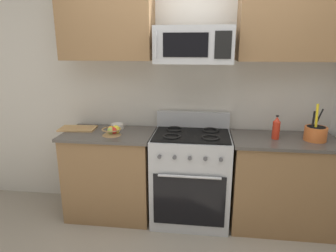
% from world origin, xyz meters
% --- Properties ---
extents(wall_back, '(8.00, 0.10, 2.60)m').
position_xyz_m(wall_back, '(0.00, 1.02, 1.30)').
color(wall_back, beige).
rests_on(wall_back, ground).
extents(counter_left, '(0.90, 0.58, 0.91)m').
position_xyz_m(counter_left, '(-0.84, 0.66, 0.46)').
color(counter_left, olive).
rests_on(counter_left, ground).
extents(range_oven, '(0.76, 0.63, 1.09)m').
position_xyz_m(range_oven, '(-0.00, 0.66, 0.47)').
color(range_oven, '#B2B5BA').
rests_on(range_oven, ground).
extents(counter_right, '(0.98, 0.58, 0.91)m').
position_xyz_m(counter_right, '(0.88, 0.66, 0.46)').
color(counter_right, olive).
rests_on(counter_right, ground).
extents(microwave, '(0.70, 0.44, 0.32)m').
position_xyz_m(microwave, '(-0.00, 0.69, 1.76)').
color(microwave, '#B2B5BA').
extents(upper_cabinets_left, '(0.89, 0.34, 0.77)m').
position_xyz_m(upper_cabinets_left, '(-0.85, 0.80, 2.01)').
color(upper_cabinets_left, olive).
extents(upper_cabinets_right, '(0.97, 0.34, 0.77)m').
position_xyz_m(upper_cabinets_right, '(0.89, 0.80, 2.01)').
color(upper_cabinets_right, olive).
extents(utensil_crock, '(0.20, 0.20, 0.34)m').
position_xyz_m(utensil_crock, '(1.14, 0.65, 0.98)').
color(utensil_crock, '#D1662D').
rests_on(utensil_crock, counter_right).
extents(fruit_basket, '(0.19, 0.19, 0.10)m').
position_xyz_m(fruit_basket, '(-0.77, 0.57, 0.95)').
color(fruit_basket, '#9E7A4C').
rests_on(fruit_basket, counter_left).
extents(cutting_board, '(0.38, 0.25, 0.02)m').
position_xyz_m(cutting_board, '(-1.20, 0.73, 0.92)').
color(cutting_board, tan).
rests_on(cutting_board, counter_left).
extents(bottle_hot_sauce, '(0.07, 0.07, 0.23)m').
position_xyz_m(bottle_hot_sauce, '(0.79, 0.65, 1.01)').
color(bottle_hot_sauce, red).
rests_on(bottle_hot_sauce, counter_right).
extents(prep_bowl, '(0.13, 0.13, 0.05)m').
position_xyz_m(prep_bowl, '(-0.79, 0.82, 0.94)').
color(prep_bowl, white).
rests_on(prep_bowl, counter_left).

